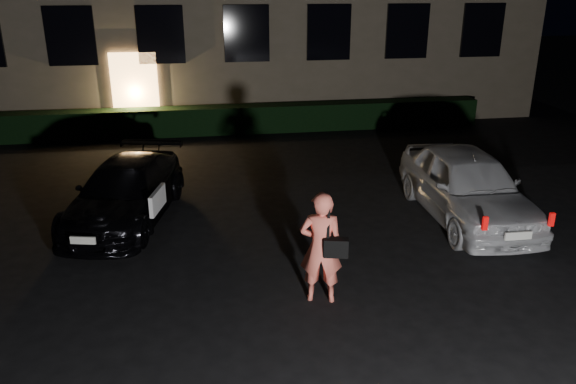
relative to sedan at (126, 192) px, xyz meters
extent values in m
plane|color=black|center=(3.15, -3.89, -0.58)|extent=(80.00, 80.00, 0.00)
cube|color=#F8AF60|center=(-0.35, 7.05, 0.67)|extent=(1.40, 0.10, 2.50)
cube|color=black|center=(-2.05, 7.05, 2.42)|extent=(1.40, 0.10, 1.70)
cube|color=black|center=(0.55, 7.05, 2.42)|extent=(1.40, 0.10, 1.70)
cube|color=black|center=(3.15, 7.05, 2.42)|extent=(1.40, 0.10, 1.70)
cube|color=black|center=(5.75, 7.05, 2.42)|extent=(1.40, 0.10, 1.70)
cube|color=black|center=(8.35, 7.05, 2.42)|extent=(1.40, 0.10, 1.70)
cube|color=black|center=(10.95, 7.05, 2.42)|extent=(1.40, 0.10, 1.70)
cube|color=black|center=(3.15, 6.61, -0.16)|extent=(15.00, 0.70, 0.85)
imported|color=black|center=(0.00, 0.00, 0.00)|extent=(2.52, 4.29, 1.17)
cube|color=white|center=(0.68, -0.92, 0.14)|extent=(0.27, 0.83, 0.39)
cube|color=silver|center=(-0.49, -2.02, -0.07)|extent=(0.42, 0.13, 0.13)
imported|color=silver|center=(6.72, -1.05, 0.12)|extent=(1.79, 4.20, 1.41)
cube|color=red|center=(6.07, -3.01, 0.19)|extent=(0.09, 0.06, 0.24)
cube|color=red|center=(7.25, -3.04, 0.19)|extent=(0.09, 0.06, 0.24)
cube|color=silver|center=(6.66, -3.08, -0.05)|extent=(0.47, 0.06, 0.14)
imported|color=#F66D5A|center=(3.17, -3.63, 0.28)|extent=(0.71, 0.55, 1.73)
cube|color=black|center=(3.35, -3.79, 0.35)|extent=(0.38, 0.23, 0.27)
cube|color=black|center=(3.24, -3.73, 0.74)|extent=(0.05, 0.07, 0.54)
camera|label=1|loc=(1.49, -10.83, 3.92)|focal=35.00mm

